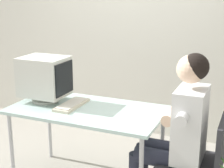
% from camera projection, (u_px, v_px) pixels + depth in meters
% --- Properties ---
extents(wall_back, '(8.00, 0.10, 3.00)m').
position_uv_depth(wall_back, '(164.00, 13.00, 3.93)').
color(wall_back, silver).
rests_on(wall_back, ground_plane).
extents(desk, '(1.35, 0.73, 0.74)m').
position_uv_depth(desk, '(87.00, 115.00, 3.03)').
color(desk, '#B7B7BC').
rests_on(desk, ground_plane).
extents(crt_monitor, '(0.42, 0.34, 0.42)m').
position_uv_depth(crt_monitor, '(45.00, 77.00, 3.15)').
color(crt_monitor, silver).
rests_on(crt_monitor, desk).
extents(keyboard, '(0.16, 0.41, 0.03)m').
position_uv_depth(keyboard, '(72.00, 104.00, 3.07)').
color(keyboard, beige).
rests_on(keyboard, desk).
extents(office_chair, '(0.48, 0.48, 0.82)m').
position_uv_depth(office_chair, '(199.00, 160.00, 2.67)').
color(office_chair, '#4C4C51').
rests_on(office_chair, ground_plane).
extents(person_seated, '(0.70, 0.59, 1.31)m').
position_uv_depth(person_seated, '(178.00, 127.00, 2.67)').
color(person_seated, silver).
rests_on(person_seated, ground_plane).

